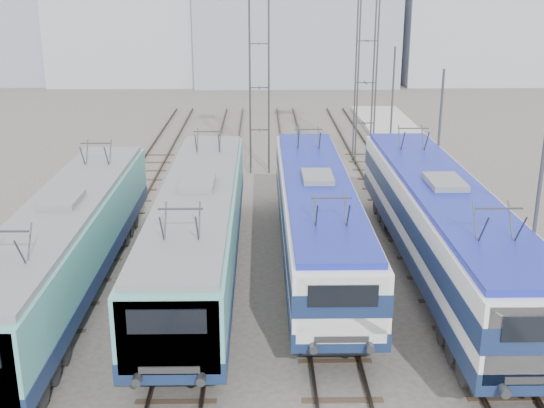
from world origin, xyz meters
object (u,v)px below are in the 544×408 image
Objects in this scene: locomotive_far_right at (443,223)px; mast_rear at (392,102)px; safety_cone at (531,325)px; catenary_tower_east at (367,55)px; locomotive_center_right at (317,213)px; catenary_tower_west at (259,59)px; locomotive_center_left at (199,225)px; mast_mid at (439,143)px; mast_front at (534,228)px; locomotive_far_left at (65,243)px.

locomotive_far_right is 20.52m from mast_rear.
safety_cone is at bearing -68.53° from locomotive_far_right.
locomotive_far_right is 1.55× the size of catenary_tower_east.
locomotive_center_right is 15.57m from catenary_tower_west.
safety_cone is (2.00, -22.85, -6.07)m from catenary_tower_east.
catenary_tower_east is (8.75, 18.06, 4.40)m from locomotive_center_left.
mast_rear is (0.00, 12.00, 0.00)m from mast_mid.
locomotive_far_right is 8.68m from mast_mid.
mast_front is at bearing -19.95° from locomotive_center_left.
mast_front is (15.35, -2.31, 1.30)m from locomotive_far_left.
catenary_tower_east is 10.69m from mast_mid.
locomotive_far_right is 2.66× the size of mast_rear.
catenary_tower_east is 1.71× the size of mast_front.
catenary_tower_west is 1.71× the size of mast_mid.
locomotive_far_left is 2.51× the size of mast_rear.
catenary_tower_west reaches higher than mast_mid.
catenary_tower_west reaches higher than locomotive_center_left.
locomotive_far_left is at bearing 168.28° from safety_cone.
mast_mid is at bearing -90.00° from mast_rear.
locomotive_far_right is 4.20m from mast_front.
locomotive_far_left is at bearing -161.95° from locomotive_center_right.
mast_front is (2.10, -22.00, -3.14)m from catenary_tower_east.
mast_front is 3.05m from safety_cone.
mast_mid is 12.63× the size of safety_cone.
catenary_tower_east is at bearing 64.15° from locomotive_center_left.
mast_rear is at bearing 84.82° from locomotive_far_right.
safety_cone is at bearing -11.72° from locomotive_far_left.
mast_front is (6.35, -5.24, 1.27)m from locomotive_center_right.
locomotive_far_left is 31.71× the size of safety_cone.
mast_mid is at bearing 90.00° from mast_front.
locomotive_center_left is at bearing -163.85° from locomotive_center_right.
catenary_tower_west is 1.00× the size of catenary_tower_east.
catenary_tower_east is (-0.25, 18.40, 4.27)m from locomotive_far_right.
locomotive_far_left is 15.66m from safety_cone.
mast_rear is at bearing 54.71° from locomotive_far_left.
locomotive_center_right is 19.84m from mast_rear.
catenary_tower_east reaches higher than locomotive_far_right.
mast_mid reaches higher than safety_cone.
catenary_tower_east reaches higher than locomotive_far_left.
catenary_tower_west is (-2.25, 14.76, 4.41)m from locomotive_center_right.
locomotive_center_right is 0.94× the size of locomotive_far_right.
mast_rear is at bearing 71.30° from locomotive_center_right.
locomotive_center_right is at bearing 159.92° from locomotive_far_right.
catenary_tower_east is 1.71× the size of mast_mid.
locomotive_center_left is at bearing 19.91° from locomotive_far_left.
catenary_tower_east is at bearing 56.06° from locomotive_far_left.
catenary_tower_west reaches higher than locomotive_center_right.
safety_cone is (10.75, -4.79, -1.67)m from locomotive_center_left.
catenary_tower_east reaches higher than mast_mid.
locomotive_far_right is at bearing -95.18° from mast_rear.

